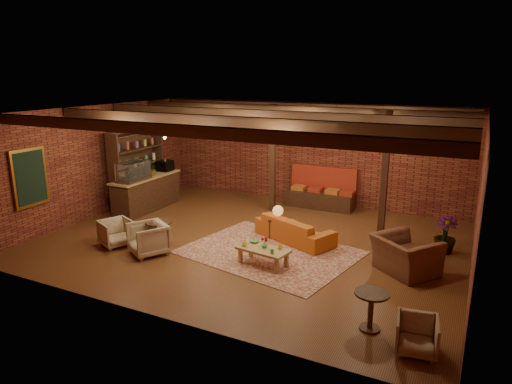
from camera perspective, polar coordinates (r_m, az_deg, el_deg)
The scene contains 29 objects.
floor at distance 11.54m, azimuth -0.58°, elevation -6.09°, with size 10.00×10.00×0.00m, color #432510.
ceiling at distance 10.82m, azimuth -0.62°, elevation 9.95°, with size 10.00×8.00×0.02m, color black.
wall_back at distance 14.68m, azimuth 6.51°, elevation 4.85°, with size 10.00×0.02×3.20m, color maroon.
wall_front at distance 7.85m, azimuth -13.96°, elevation -4.35°, with size 10.00×0.02×3.20m, color maroon.
wall_left at distance 14.01m, azimuth -19.19°, elevation 3.64°, with size 0.02×8.00×3.20m, color maroon.
wall_right at distance 9.94m, azimuth 26.08°, elevation -1.42°, with size 0.02×8.00×3.20m, color maroon.
ceiling_beams at distance 10.83m, azimuth -0.62°, elevation 9.31°, with size 9.80×6.40×0.22m, color black, non-canonical shape.
ceiling_pipe at distance 12.29m, azimuth 2.80°, elevation 8.88°, with size 0.12×0.12×9.60m, color black.
post_left at distance 13.62m, azimuth 2.11°, elevation 4.15°, with size 0.16×0.16×3.20m, color black.
post_right at distance 12.06m, azimuth 15.80°, elevation 2.20°, with size 0.16×0.16×3.20m, color black.
service_counter at distance 14.29m, azimuth -13.54°, elevation 0.98°, with size 0.80×2.50×1.60m, color black, non-canonical shape.
plant_counter at distance 14.29m, azimuth -12.83°, elevation 2.74°, with size 0.35×0.39×0.30m, color #337F33.
shelving_hutch at distance 14.53m, azimuth -14.60°, elevation 2.75°, with size 0.52×2.00×2.40m, color black, non-canonical shape.
chalkboard_menu at distance 12.49m, azimuth -26.41°, elevation 1.62°, with size 0.08×0.96×1.46m, color black.
banquette at distance 14.30m, azimuth 8.02°, elevation 0.02°, with size 2.10×0.70×1.00m, color #9D2A1A, non-canonical shape.
service_sign at distance 13.53m, azimuth 7.70°, elevation 7.18°, with size 0.86×0.06×0.30m, color #FF5019.
ceiling_spotlights at distance 10.85m, azimuth -0.61°, elevation 8.16°, with size 6.40×4.40×0.28m, color black, non-canonical shape.
rug at distance 10.83m, azimuth 1.71°, elevation -7.51°, with size 3.79×2.90×0.01m, color maroon.
sofa at distance 11.48m, azimuth 4.87°, elevation -4.61°, with size 2.11×0.83×0.62m, color #AB5017.
coffee_table at distance 10.03m, azimuth 0.88°, elevation -7.25°, with size 1.21×0.73×0.64m.
side_table_lamp at distance 11.54m, azimuth 2.75°, elevation -2.67°, with size 0.46×0.46×0.86m.
round_table_left at distance 11.20m, azimuth -11.98°, elevation -4.66°, with size 0.63×0.63×0.66m.
armchair_a at distance 11.63m, azimuth -17.10°, elevation -4.74°, with size 0.69×0.65×0.71m, color beige.
armchair_b at distance 10.88m, azimuth -13.34°, elevation -5.54°, with size 0.79×0.74×0.81m, color beige.
armchair_right at distance 10.09m, azimuth 18.20°, elevation -6.81°, with size 1.21×0.78×1.05m, color brown.
side_table_book at distance 11.11m, azimuth 16.57°, elevation -5.28°, with size 0.53×0.53×0.47m.
round_table_right at distance 7.87m, azimuth 14.19°, elevation -13.50°, with size 0.57×0.57×0.67m.
armchair_far at distance 7.57m, azimuth 19.45°, elevation -16.33°, with size 0.60×0.57×0.62m, color beige.
plant_tall at distance 11.29m, azimuth 23.00°, elevation -0.81°, with size 1.46×1.46×2.61m, color #4C7F4C.
Camera 1 is at (4.88, -9.61, 4.12)m, focal length 32.00 mm.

